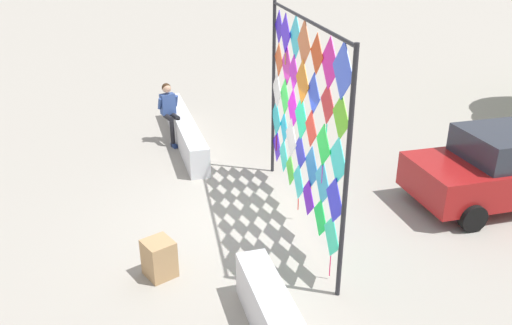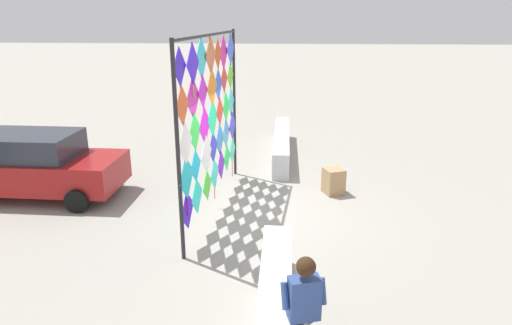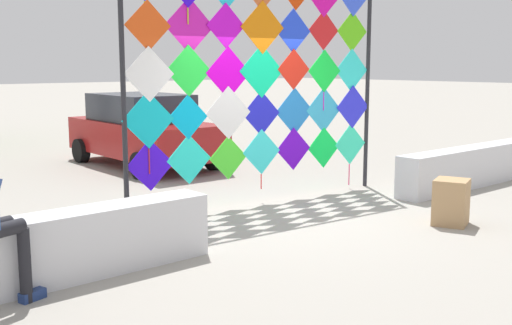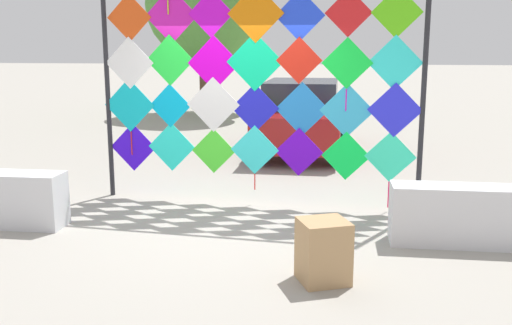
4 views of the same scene
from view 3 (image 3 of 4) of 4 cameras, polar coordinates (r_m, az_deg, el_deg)
name	(u,v)px [view 3 (image 3 of 4)]	position (r m, az deg, el deg)	size (l,w,h in m)	color
ground	(296,216)	(8.87, 3.63, -4.89)	(120.00, 120.00, 0.00)	#9E998E
plaza_ledge_right	(482,164)	(11.89, 19.87, -0.16)	(4.49, 0.44, 0.69)	silver
kite_display_rack	(261,63)	(9.51, 0.48, 9.07)	(4.53, 0.49, 3.72)	#232328
parked_car	(143,130)	(13.28, -10.21, 2.96)	(1.92, 3.89, 1.50)	maroon
cardboard_box_large	(451,202)	(8.73, 17.31, -3.45)	(0.45, 0.42, 0.61)	tan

